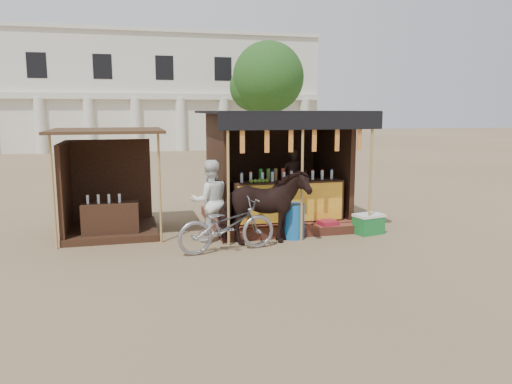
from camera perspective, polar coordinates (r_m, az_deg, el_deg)
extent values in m
plane|color=#846B4C|center=(9.20, 2.49, -8.36)|extent=(120.00, 120.00, 0.00)
cube|color=brown|center=(12.69, 2.25, -2.88)|extent=(3.40, 2.80, 0.22)
cube|color=brown|center=(11.25, 4.51, -4.54)|extent=(3.40, 0.35, 0.20)
cube|color=#392214|center=(11.69, 3.60, -1.03)|extent=(2.60, 0.55, 0.95)
cube|color=orange|center=(11.42, 4.04, -1.28)|extent=(2.50, 0.02, 0.88)
cube|color=#392214|center=(13.67, 0.79, 3.78)|extent=(3.00, 0.12, 2.50)
cube|color=#392214|center=(12.13, -4.52, 3.05)|extent=(0.12, 2.50, 2.50)
cube|color=#392214|center=(12.98, 8.66, 3.38)|extent=(0.12, 2.50, 2.50)
cube|color=black|center=(12.21, 2.61, 9.12)|extent=(3.60, 3.60, 0.06)
cube|color=black|center=(10.52, 5.45, 8.08)|extent=(3.60, 0.06, 0.36)
cylinder|color=tan|center=(10.22, -3.19, 1.34)|extent=(0.06, 0.06, 2.75)
cylinder|color=tan|center=(10.64, 5.29, 1.64)|extent=(0.06, 0.06, 2.75)
cylinder|color=tan|center=(11.28, 12.98, 1.87)|extent=(0.06, 0.06, 2.75)
cube|color=red|center=(10.20, -1.57, 5.99)|extent=(0.10, 0.02, 0.55)
cube|color=red|center=(10.33, 1.26, 6.04)|extent=(0.10, 0.02, 0.55)
cube|color=red|center=(10.48, 4.01, 6.06)|extent=(0.10, 0.02, 0.55)
cube|color=red|center=(10.66, 6.68, 6.08)|extent=(0.10, 0.02, 0.55)
cube|color=red|center=(10.85, 9.26, 6.08)|extent=(0.10, 0.02, 0.55)
cube|color=red|center=(11.07, 11.75, 6.07)|extent=(0.10, 0.02, 0.55)
imported|color=black|center=(12.75, 4.06, 1.35)|extent=(0.66, 0.51, 1.61)
cube|color=#392214|center=(11.91, -16.15, -4.24)|extent=(2.00, 2.00, 0.15)
cube|color=#392214|center=(12.66, -16.23, 1.05)|extent=(1.90, 0.10, 2.10)
cube|color=#392214|center=(11.80, -20.98, 0.21)|extent=(0.10, 1.90, 2.10)
cube|color=#472D19|center=(11.50, -16.68, 6.74)|extent=(2.40, 2.40, 0.06)
cylinder|color=tan|center=(10.76, -22.16, -0.01)|extent=(0.05, 0.05, 2.35)
cylinder|color=tan|center=(10.67, -10.94, 0.44)|extent=(0.05, 0.05, 2.35)
cube|color=#392214|center=(11.35, -16.29, -3.22)|extent=(1.20, 0.50, 0.80)
imported|color=black|center=(10.40, 0.88, -1.78)|extent=(1.87, 0.86, 1.58)
imported|color=gray|center=(9.95, -3.34, -3.83)|extent=(2.11, 1.04, 1.06)
imported|color=white|center=(10.68, -5.28, -1.02)|extent=(0.92, 0.76, 1.76)
cylinder|color=#165CA6|center=(11.02, 4.23, -3.32)|extent=(0.59, 0.59, 0.77)
cube|color=maroon|center=(11.57, 8.20, -3.98)|extent=(0.47, 0.44, 0.30)
cube|color=#1A7530|center=(11.69, 12.73, -3.72)|extent=(0.70, 0.56, 0.40)
cube|color=white|center=(11.64, 12.77, -2.62)|extent=(0.73, 0.58, 0.06)
cube|color=silver|center=(38.41, -13.76, 10.89)|extent=(26.00, 7.00, 8.00)
cube|color=silver|center=(34.80, -13.66, 10.59)|extent=(26.00, 0.50, 0.40)
cube|color=silver|center=(35.28, -13.95, 17.66)|extent=(26.00, 0.30, 0.25)
cylinder|color=silver|center=(35.22, -23.41, 6.98)|extent=(0.70, 0.70, 3.60)
cylinder|color=silver|center=(34.88, -18.51, 7.24)|extent=(0.70, 0.70, 3.60)
cylinder|color=silver|center=(34.80, -13.54, 7.46)|extent=(0.70, 0.70, 3.60)
cylinder|color=silver|center=(34.98, -8.58, 7.62)|extent=(0.70, 0.70, 3.60)
cylinder|color=silver|center=(35.41, -3.70, 7.73)|extent=(0.70, 0.70, 3.60)
cylinder|color=silver|center=(36.08, 1.03, 7.78)|extent=(0.70, 0.70, 3.60)
cylinder|color=silver|center=(36.99, 5.56, 7.77)|extent=(0.70, 0.70, 3.60)
cylinder|color=#382314|center=(31.57, 1.40, 7.91)|extent=(0.50, 0.50, 4.00)
sphere|color=#2B5C1F|center=(31.63, 1.42, 12.99)|extent=(4.40, 4.40, 4.40)
sphere|color=#2B5C1F|center=(31.97, -0.30, 11.87)|extent=(2.99, 2.99, 2.99)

